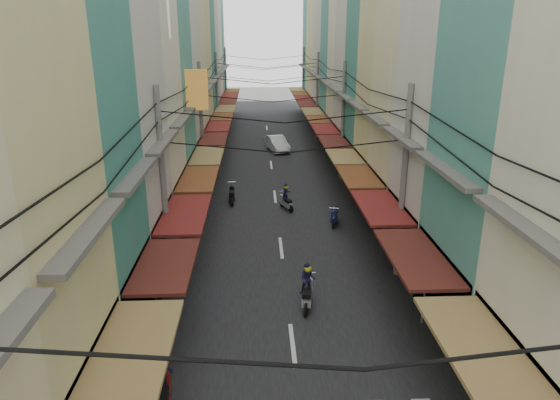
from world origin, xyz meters
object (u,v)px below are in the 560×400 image
object	(u,v)px
white_car	(277,151)
bicycle	(437,289)
traffic_sign	(426,271)
market_umbrella	(533,325)

from	to	relation	value
white_car	bicycle	bearing A→B (deg)	-91.36
bicycle	traffic_sign	distance (m)	3.52
white_car	market_umbrella	bearing A→B (deg)	-92.55
market_umbrella	white_car	bearing A→B (deg)	101.12
white_car	bicycle	world-z (taller)	white_car
market_umbrella	bicycle	bearing A→B (deg)	95.83
white_car	market_umbrella	distance (m)	31.85
market_umbrella	traffic_sign	bearing A→B (deg)	120.87
white_car	market_umbrella	size ratio (longest dim) A/B	2.00
bicycle	market_umbrella	world-z (taller)	market_umbrella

